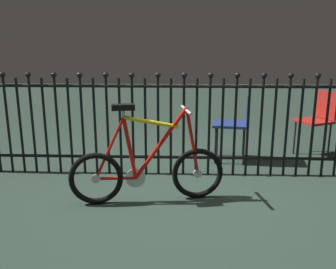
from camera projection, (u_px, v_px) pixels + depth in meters
ground_plane at (185, 194)px, 3.48m from camera, size 20.00×20.00×0.00m
iron_fence at (180, 122)px, 3.90m from camera, size 4.53×0.07×1.17m
bicycle at (147, 169)px, 3.27m from camera, size 1.40×0.42×0.91m
chair_navy at (237, 120)px, 4.37m from camera, size 0.48×0.48×0.83m
chair_red at (318, 116)px, 4.61m from camera, size 0.50×0.49×0.83m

